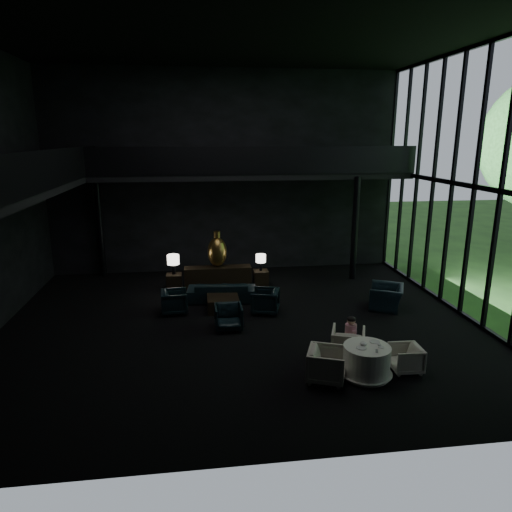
{
  "coord_description": "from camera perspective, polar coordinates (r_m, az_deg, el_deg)",
  "views": [
    {
      "loc": [
        -1.22,
        -12.56,
        5.42
      ],
      "look_at": [
        0.5,
        0.5,
        1.97
      ],
      "focal_mm": 32.0,
      "sensor_mm": 36.0,
      "label": 1
    }
  ],
  "objects": [
    {
      "name": "floor",
      "position": [
        13.73,
        -1.84,
        -8.59
      ],
      "size": [
        14.0,
        12.0,
        0.02
      ],
      "primitive_type": "cube",
      "color": "black",
      "rests_on": "ground"
    },
    {
      "name": "ceiling",
      "position": [
        12.88,
        -2.16,
        26.21
      ],
      "size": [
        14.0,
        12.0,
        0.02
      ],
      "primitive_type": "cube",
      "color": "black",
      "rests_on": "ground"
    },
    {
      "name": "wall_back",
      "position": [
        18.65,
        -3.81,
        10.27
      ],
      "size": [
        14.0,
        0.04,
        8.0
      ],
      "primitive_type": "cube",
      "color": "black",
      "rests_on": "ground"
    },
    {
      "name": "wall_front",
      "position": [
        6.82,
        2.94,
        2.64
      ],
      "size": [
        14.0,
        0.04,
        8.0
      ],
      "primitive_type": "cube",
      "color": "black",
      "rests_on": "ground"
    },
    {
      "name": "curtain_wall",
      "position": [
        15.05,
        25.66,
        7.83
      ],
      "size": [
        0.2,
        12.0,
        8.0
      ],
      "primitive_type": null,
      "color": "black",
      "rests_on": "ground"
    },
    {
      "name": "mezzanine_left",
      "position": [
        13.51,
        -28.41,
        6.89
      ],
      "size": [
        2.0,
        12.0,
        0.25
      ],
      "primitive_type": "cube",
      "color": "black",
      "rests_on": "wall_left"
    },
    {
      "name": "mezzanine_back",
      "position": [
        17.76,
        -0.32,
        10.08
      ],
      "size": [
        12.0,
        2.0,
        0.25
      ],
      "primitive_type": "cube",
      "color": "black",
      "rests_on": "wall_back"
    },
    {
      "name": "railing_left",
      "position": [
        13.14,
        -24.61,
        9.79
      ],
      "size": [
        0.06,
        12.0,
        1.0
      ],
      "primitive_type": "cube",
      "color": "black",
      "rests_on": "mezzanine_left"
    },
    {
      "name": "railing_back",
      "position": [
        16.73,
        0.12,
        11.86
      ],
      "size": [
        12.0,
        0.06,
        1.0
      ],
      "primitive_type": "cube",
      "color": "black",
      "rests_on": "mezzanine_back"
    },
    {
      "name": "column_nw",
      "position": [
        18.96,
        -18.93,
        3.47
      ],
      "size": [
        0.24,
        0.24,
        4.0
      ],
      "primitive_type": "cylinder",
      "color": "black",
      "rests_on": "floor"
    },
    {
      "name": "column_ne",
      "position": [
        17.95,
        12.25,
        3.34
      ],
      "size": [
        0.24,
        0.24,
        4.0
      ],
      "primitive_type": "cylinder",
      "color": "black",
      "rests_on": "floor"
    },
    {
      "name": "console",
      "position": [
        16.97,
        -4.78,
        -2.63
      ],
      "size": [
        2.45,
        0.56,
        0.78
      ],
      "primitive_type": "cube",
      "color": "black",
      "rests_on": "floor"
    },
    {
      "name": "bronze_urn",
      "position": [
        16.79,
        -4.86,
        0.56
      ],
      "size": [
        0.71,
        0.71,
        1.32
      ],
      "color": "#A36326",
      "rests_on": "console"
    },
    {
      "name": "side_table_left",
      "position": [
        16.9,
        -10.19,
        -3.22
      ],
      "size": [
        0.54,
        0.54,
        0.6
      ],
      "primitive_type": "cube",
      "color": "black",
      "rests_on": "floor"
    },
    {
      "name": "table_lamp_left",
      "position": [
        16.68,
        -10.31,
        -0.55
      ],
      "size": [
        0.43,
        0.43,
        0.72
      ],
      "color": "black",
      "rests_on": "side_table_left"
    },
    {
      "name": "side_table_right",
      "position": [
        17.09,
        0.6,
        -2.78
      ],
      "size": [
        0.54,
        0.54,
        0.59
      ],
      "primitive_type": "cube",
      "color": "black",
      "rests_on": "floor"
    },
    {
      "name": "table_lamp_right",
      "position": [
        16.9,
        0.6,
        -0.38
      ],
      "size": [
        0.37,
        0.37,
        0.62
      ],
      "color": "black",
      "rests_on": "side_table_right"
    },
    {
      "name": "sofa",
      "position": [
        15.52,
        -4.31,
        -3.86
      ],
      "size": [
        2.6,
        0.96,
        1.0
      ],
      "primitive_type": "imported",
      "rotation": [
        0.0,
        0.0,
        3.05
      ],
      "color": "black",
      "rests_on": "floor"
    },
    {
      "name": "lounge_armchair_west",
      "position": [
        14.69,
        -10.15,
        -5.44
      ],
      "size": [
        0.83,
        0.88,
        0.85
      ],
      "primitive_type": "imported",
      "rotation": [
        0.0,
        0.0,
        1.64
      ],
      "color": "black",
      "rests_on": "floor"
    },
    {
      "name": "lounge_armchair_east",
      "position": [
        14.47,
        1.15,
        -5.39
      ],
      "size": [
        1.05,
        1.09,
        0.92
      ],
      "primitive_type": "imported",
      "rotation": [
        0.0,
        0.0,
        -1.86
      ],
      "color": "black",
      "rests_on": "floor"
    },
    {
      "name": "lounge_armchair_south",
      "position": [
        13.31,
        -3.45,
        -7.44
      ],
      "size": [
        0.82,
        0.77,
        0.84
      ],
      "primitive_type": "imported",
      "rotation": [
        0.0,
        0.0,
        0.01
      ],
      "color": "black",
      "rests_on": "floor"
    },
    {
      "name": "window_armchair",
      "position": [
        15.41,
        16.03,
        -4.35
      ],
      "size": [
        1.28,
        1.49,
        1.1
      ],
      "primitive_type": "imported",
      "rotation": [
        0.0,
        0.0,
        -2.02
      ],
      "color": "black",
      "rests_on": "floor"
    },
    {
      "name": "coffee_table",
      "position": [
        14.83,
        -4.16,
        -5.89
      ],
      "size": [
        1.0,
        1.0,
        0.45
      ],
      "primitive_type": "cube",
      "rotation": [
        0.0,
        0.0,
        0.0
      ],
      "color": "black",
      "rests_on": "floor"
    },
    {
      "name": "dining_table",
      "position": [
        11.18,
        13.61,
        -12.87
      ],
      "size": [
        1.23,
        1.23,
        0.75
      ],
      "color": "white",
      "rests_on": "floor"
    },
    {
      "name": "dining_chair_north",
      "position": [
        11.93,
        11.44,
        -10.29
      ],
      "size": [
        1.09,
        1.06,
        0.89
      ],
      "primitive_type": "imported",
      "rotation": [
        0.0,
        0.0,
        2.78
      ],
      "color": "gray",
      "rests_on": "floor"
    },
    {
      "name": "dining_chair_east",
      "position": [
        11.65,
        18.19,
        -12.08
      ],
      "size": [
        0.6,
        0.64,
        0.64
      ],
      "primitive_type": "imported",
      "rotation": [
        0.0,
        0.0,
        -1.6
      ],
      "color": "#AAA294",
      "rests_on": "floor"
    },
    {
      "name": "dining_chair_west",
      "position": [
        10.76,
        8.85,
        -12.92
      ],
      "size": [
        1.12,
        1.16,
        0.93
      ],
      "primitive_type": "imported",
      "rotation": [
        0.0,
        0.0,
        1.2
      ],
      "color": "#A8A19C",
      "rests_on": "floor"
    },
    {
      "name": "child",
      "position": [
        11.85,
        11.78,
        -8.83
      ],
      "size": [
        0.29,
        0.29,
        0.62
      ],
      "rotation": [
        0.0,
        0.0,
        3.14
      ],
      "color": "pink",
      "rests_on": "dining_chair_north"
    },
    {
      "name": "plate_a",
      "position": [
        10.88,
        13.03,
        -11.12
      ],
      "size": [
        0.29,
        0.29,
        0.01
      ],
      "primitive_type": "cylinder",
      "rotation": [
        0.0,
        0.0,
        -0.28
      ],
      "color": "white",
      "rests_on": "dining_table"
    },
    {
      "name": "plate_b",
      "position": [
        11.24,
        14.61,
        -10.33
      ],
      "size": [
        0.27,
        0.27,
        0.02
      ],
      "primitive_type": "cylinder",
      "rotation": [
        0.0,
        0.0,
        0.18
      ],
      "color": "white",
      "rests_on": "dining_table"
    },
    {
      "name": "saucer",
      "position": [
        11.02,
        15.37,
        -10.92
      ],
      "size": [
        0.17,
        0.17,
        0.01
      ],
      "primitive_type": "cylinder",
      "rotation": [
        0.0,
        0.0,
        -0.18
      ],
      "color": "white",
      "rests_on": "dining_table"
    },
    {
      "name": "coffee_cup",
      "position": [
        11.06,
        15.15,
        -10.64
      ],
      "size": [
        0.08,
        0.08,
        0.05
      ],
      "primitive_type": "cylinder",
      "rotation": [
        0.0,
        0.0,
        0.14
      ],
      "color": "white",
      "rests_on": "saucer"
    },
    {
      "name": "cereal_bowl",
      "position": [
        11.01,
        13.25,
        -10.62
      ],
      "size": [
        0.16,
        0.16,
        0.08
      ],
      "primitive_type": "ellipsoid",
      "color": "white",
      "rests_on": "dining_table"
    },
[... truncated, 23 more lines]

